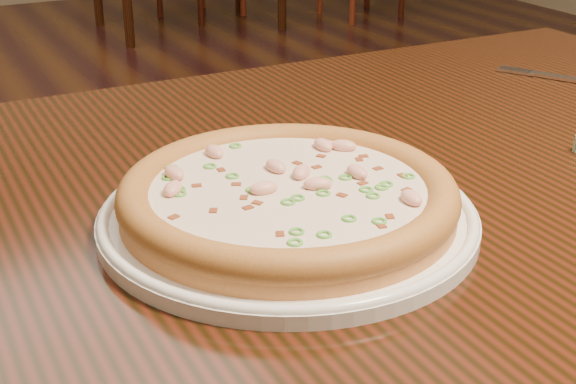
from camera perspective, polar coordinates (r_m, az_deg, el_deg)
name	(u,v)px	position (r m, az deg, el deg)	size (l,w,h in m)	color
hero_table	(372,268)	(0.81, 5.96, -5.41)	(1.20, 0.80, 0.75)	black
plate	(288,215)	(0.67, 0.00, -1.67)	(0.31, 0.31, 0.02)	white
pizza	(288,195)	(0.66, 0.00, -0.22)	(0.28, 0.28, 0.03)	#CF8A4A
fork	(568,79)	(1.12, 19.30, 7.62)	(0.10, 0.16, 0.00)	silver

